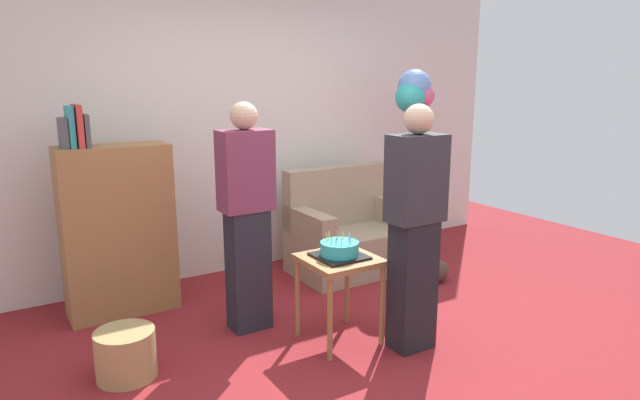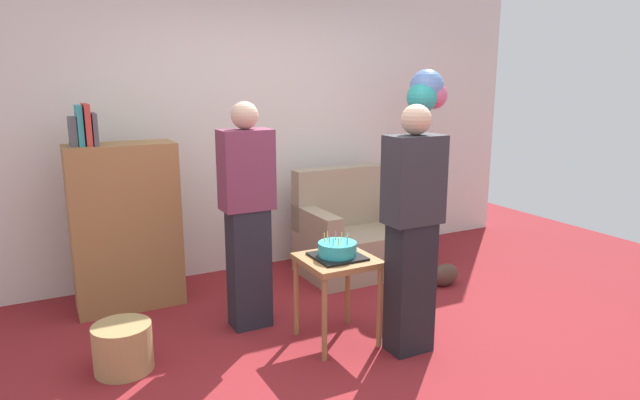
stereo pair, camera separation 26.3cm
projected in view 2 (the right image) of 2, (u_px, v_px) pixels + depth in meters
ground_plane at (366, 353)px, 3.70m from camera, size 8.00×8.00×0.00m
wall_back at (250, 125)px, 5.18m from camera, size 6.00×0.10×2.70m
couch at (358, 235)px, 5.21m from camera, size 1.10×0.70×0.96m
bookshelf at (125, 225)px, 4.33m from camera, size 0.80×0.36×1.60m
side_table at (337, 271)px, 3.77m from camera, size 0.48×0.48×0.60m
birthday_cake at (337, 250)px, 3.74m from camera, size 0.32×0.32×0.17m
person_blowing_candles at (248, 216)px, 3.94m from camera, size 0.36×0.22×1.63m
person_holding_cake at (412, 230)px, 3.57m from camera, size 0.36×0.22×1.63m
wicker_basket at (123, 347)px, 3.46m from camera, size 0.36×0.36×0.30m
handbag at (445, 275)px, 4.86m from camera, size 0.28×0.14×0.20m
balloon_bunch at (427, 92)px, 5.15m from camera, size 0.40×0.34×1.86m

